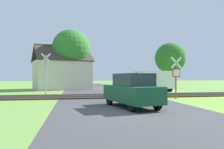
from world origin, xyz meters
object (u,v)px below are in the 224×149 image
at_px(mail_truck, 153,80).
at_px(stop_sign_near, 176,75).
at_px(tree_center, 71,49).
at_px(parked_car, 132,90).
at_px(crossing_sign_far, 46,71).
at_px(tree_far, 170,58).
at_px(house, 62,74).

bearing_deg(mail_truck, stop_sign_near, 174.80).
xyz_separation_m(stop_sign_near, tree_center, (-7.66, 13.75, 3.51)).
relative_size(tree_center, parked_car, 1.81).
bearing_deg(parked_car, mail_truck, 52.00).
bearing_deg(crossing_sign_far, tree_far, 31.41).
bearing_deg(mail_truck, house, 60.36).
relative_size(tree_far, parked_car, 1.57).
xyz_separation_m(stop_sign_near, parked_car, (-4.37, -3.74, -0.86)).
xyz_separation_m(tree_far, parked_car, (-11.30, -19.46, -3.51)).
height_order(tree_far, mail_truck, tree_far).
distance_m(house, parked_car, 18.69).
xyz_separation_m(tree_center, parked_car, (3.29, -17.49, -4.36)).
height_order(house, parked_car, house).
bearing_deg(crossing_sign_far, tree_center, 75.25).
bearing_deg(tree_center, parked_car, -79.36).
distance_m(tree_center, parked_car, 18.32).
height_order(stop_sign_near, parked_car, stop_sign_near).
height_order(stop_sign_near, crossing_sign_far, crossing_sign_far).
height_order(house, mail_truck, house).
xyz_separation_m(house, mail_truck, (10.06, -6.53, -0.76)).
xyz_separation_m(stop_sign_near, crossing_sign_far, (-9.78, 5.16, 0.39)).
relative_size(house, tree_far, 1.24).
bearing_deg(crossing_sign_far, house, 83.50).
relative_size(stop_sign_near, crossing_sign_far, 0.82).
bearing_deg(tree_far, mail_truck, -126.05).
bearing_deg(parked_car, house, 91.60).
relative_size(tree_center, mail_truck, 1.54).
height_order(crossing_sign_far, house, house).
bearing_deg(stop_sign_near, house, -61.22).
relative_size(house, parked_car, 1.95).
distance_m(house, tree_far, 16.04).
height_order(mail_truck, parked_car, mail_truck).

